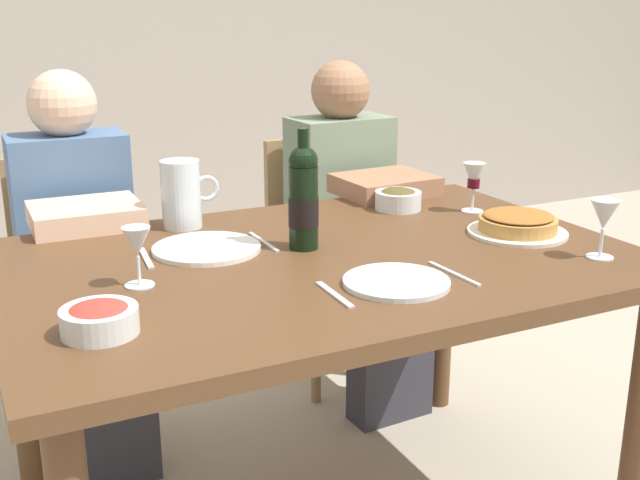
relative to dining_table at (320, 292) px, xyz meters
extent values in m
cube|color=brown|center=(0.00, 0.00, 0.07)|extent=(1.50, 1.00, 0.04)
cylinder|color=brown|center=(0.67, -0.42, -0.31)|extent=(0.07, 0.07, 0.72)
cylinder|color=brown|center=(-0.67, 0.42, -0.31)|extent=(0.07, 0.07, 0.72)
cylinder|color=brown|center=(0.67, 0.42, -0.31)|extent=(0.07, 0.07, 0.72)
cylinder|color=black|center=(-0.01, 0.07, 0.20)|extent=(0.07, 0.07, 0.21)
sphere|color=black|center=(-0.01, 0.07, 0.31)|extent=(0.07, 0.07, 0.07)
cylinder|color=black|center=(-0.01, 0.07, 0.36)|extent=(0.03, 0.03, 0.07)
cylinder|color=black|center=(-0.01, 0.07, 0.19)|extent=(0.07, 0.07, 0.07)
cylinder|color=silver|center=(-0.22, 0.39, 0.18)|extent=(0.11, 0.11, 0.18)
cylinder|color=silver|center=(-0.22, 0.39, 0.15)|extent=(0.10, 0.10, 0.11)
torus|color=silver|center=(-0.15, 0.39, 0.19)|extent=(0.07, 0.01, 0.07)
cylinder|color=silver|center=(0.55, -0.06, 0.10)|extent=(0.26, 0.26, 0.01)
cylinder|color=#C18E47|center=(0.55, -0.06, 0.12)|extent=(0.20, 0.20, 0.03)
ellipsoid|color=#9E6028|center=(0.55, -0.06, 0.14)|extent=(0.18, 0.18, 0.02)
cylinder|color=silver|center=(-0.57, -0.24, 0.12)|extent=(0.14, 0.14, 0.05)
ellipsoid|color=#B2382D|center=(-0.57, -0.24, 0.13)|extent=(0.12, 0.12, 0.03)
cylinder|color=silver|center=(0.40, 0.30, 0.12)|extent=(0.14, 0.14, 0.05)
ellipsoid|color=brown|center=(0.40, 0.30, 0.14)|extent=(0.11, 0.11, 0.04)
cylinder|color=silver|center=(0.59, -0.31, 0.09)|extent=(0.06, 0.06, 0.00)
cylinder|color=silver|center=(0.59, -0.31, 0.13)|extent=(0.01, 0.01, 0.07)
cone|color=silver|center=(0.59, -0.31, 0.20)|extent=(0.07, 0.07, 0.07)
cylinder|color=silver|center=(-0.44, -0.02, 0.09)|extent=(0.06, 0.06, 0.00)
cylinder|color=silver|center=(-0.44, -0.02, 0.13)|extent=(0.01, 0.01, 0.06)
cone|color=silver|center=(-0.44, -0.02, 0.19)|extent=(0.06, 0.06, 0.06)
cylinder|color=silver|center=(0.58, 0.18, 0.09)|extent=(0.06, 0.06, 0.00)
cylinder|color=silver|center=(0.58, 0.18, 0.13)|extent=(0.01, 0.01, 0.06)
cone|color=silver|center=(0.58, 0.18, 0.20)|extent=(0.06, 0.06, 0.08)
cylinder|color=#470A14|center=(0.58, 0.18, 0.18)|extent=(0.04, 0.04, 0.03)
cylinder|color=silver|center=(0.06, -0.25, 0.10)|extent=(0.23, 0.23, 0.01)
cylinder|color=white|center=(-0.23, 0.16, 0.10)|extent=(0.27, 0.27, 0.01)
cube|color=silver|center=(-0.09, -0.25, 0.09)|extent=(0.02, 0.16, 0.00)
cube|color=silver|center=(0.21, -0.25, 0.09)|extent=(0.02, 0.18, 0.00)
cube|color=silver|center=(-0.08, 0.16, 0.09)|extent=(0.01, 0.18, 0.00)
cube|color=silver|center=(-0.38, 0.16, 0.09)|extent=(0.03, 0.16, 0.00)
cube|color=#9E7A51|center=(-0.45, 0.84, -0.21)|extent=(0.41, 0.41, 0.02)
cube|color=#9E7A51|center=(-0.45, 1.02, 0.00)|extent=(0.36, 0.04, 0.40)
cylinder|color=#9E7A51|center=(-0.62, 0.67, -0.44)|extent=(0.04, 0.04, 0.45)
cylinder|color=#9E7A51|center=(-0.28, 0.66, -0.44)|extent=(0.04, 0.04, 0.45)
cylinder|color=#9E7A51|center=(-0.62, 1.01, -0.44)|extent=(0.04, 0.04, 0.45)
cylinder|color=#9E7A51|center=(-0.28, 1.00, -0.44)|extent=(0.04, 0.04, 0.45)
cube|color=#4C6B93|center=(-0.45, 0.80, 0.05)|extent=(0.34, 0.21, 0.50)
sphere|color=beige|center=(-0.45, 0.80, 0.39)|extent=(0.20, 0.20, 0.20)
cube|color=#33333D|center=(-0.45, 0.61, -0.20)|extent=(0.31, 0.38, 0.14)
cube|color=#33333D|center=(-0.46, 0.46, -0.47)|extent=(0.27, 0.12, 0.40)
cube|color=beige|center=(-0.45, 0.52, 0.12)|extent=(0.29, 0.24, 0.06)
cube|color=#9E7A51|center=(0.45, 0.80, -0.21)|extent=(0.42, 0.42, 0.02)
cube|color=#9E7A51|center=(0.44, 0.98, 0.00)|extent=(0.36, 0.05, 0.40)
cylinder|color=#9E7A51|center=(0.29, 0.62, -0.44)|extent=(0.04, 0.04, 0.45)
cylinder|color=#9E7A51|center=(0.63, 0.64, -0.44)|extent=(0.04, 0.04, 0.45)
cylinder|color=#9E7A51|center=(0.27, 0.96, -0.44)|extent=(0.04, 0.04, 0.45)
cylinder|color=#9E7A51|center=(0.61, 0.98, -0.44)|extent=(0.04, 0.04, 0.45)
cube|color=gray|center=(0.45, 0.76, 0.05)|extent=(0.35, 0.22, 0.50)
sphere|color=#9E7051|center=(0.45, 0.76, 0.39)|extent=(0.20, 0.20, 0.20)
cube|color=#33333D|center=(0.46, 0.57, -0.20)|extent=(0.33, 0.40, 0.14)
cube|color=#33333D|center=(0.47, 0.42, -0.47)|extent=(0.28, 0.13, 0.40)
cube|color=#9E7051|center=(0.47, 0.48, 0.12)|extent=(0.30, 0.26, 0.06)
camera|label=1|loc=(-0.79, -1.61, 0.67)|focal=44.00mm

